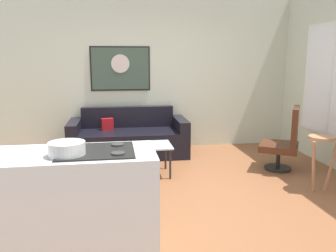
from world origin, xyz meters
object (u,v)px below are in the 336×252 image
bar_stool (321,149)px  coffee_table (139,148)px  wall_painting (120,69)px  mixing_bowl (67,149)px  armchair (285,141)px  couch (129,139)px

bar_stool → coffee_table: bearing=157.2°
bar_stool → wall_painting: 3.57m
mixing_bowl → wall_painting: bearing=82.3°
bar_stool → mixing_bowl: (-2.90, -1.16, 0.43)m
coffee_table → armchair: armchair is taller
armchair → bar_stool: armchair is taller
couch → coffee_table: size_ratio=2.16×
mixing_bowl → wall_painting: (0.49, 3.63, 0.51)m
couch → coffee_table: bearing=-84.6°
bar_stool → mixing_bowl: 3.15m
couch → wall_painting: size_ratio=1.89×
couch → mixing_bowl: 3.31m
armchair → bar_stool: 0.83m
coffee_table → bar_stool: bearing=-22.8°
armchair → wall_painting: (-2.37, 1.64, 1.03)m
bar_stool → mixing_bowl: mixing_bowl is taller
couch → coffee_table: 1.11m
armchair → wall_painting: bearing=145.3°
coffee_table → armchair: size_ratio=0.96×
couch → coffee_table: couch is taller
armchair → bar_stool: (0.04, -0.83, 0.09)m
armchair → bar_stool: bearing=-87.1°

